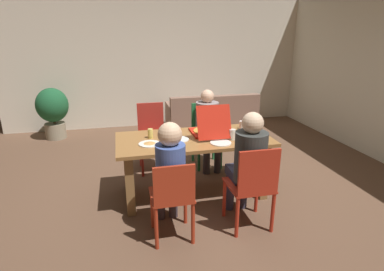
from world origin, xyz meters
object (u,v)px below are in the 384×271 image
Objects in this scene: drinking_glass_0 at (150,134)px; plate_2 at (221,143)px; pizza_box_0 at (209,130)px; drinking_glass_3 at (232,135)px; chair_1 at (253,184)px; chair_3 at (152,133)px; dining_table at (194,148)px; chair_0 at (173,196)px; person_2 at (208,123)px; person_1 at (248,159)px; drinking_glass_1 at (243,125)px; potted_plant at (53,109)px; drinking_glass_2 at (242,127)px; couch at (211,117)px; plate_1 at (179,139)px; plate_0 at (149,144)px; chair_2 at (205,132)px; person_0 at (170,169)px.

plate_2 is at bearing -25.56° from drinking_glass_0.
pizza_box_0 is 0.34m from drinking_glass_3.
chair_3 is at bearing 114.34° from chair_1.
drinking_glass_3 reaches higher than dining_table.
chair_0 is (-0.42, -0.88, -0.14)m from dining_table.
chair_1 is 0.79× the size of person_2.
drinking_glass_1 is at bearing 71.12° from person_1.
drinking_glass_0 is (-0.92, -0.68, 0.12)m from person_2.
drinking_glass_3 is 3.88m from potted_plant.
potted_plant reaches higher than drinking_glass_2.
potted_plant reaches higher than chair_1.
drinking_glass_0 is 0.06× the size of couch.
plate_1 is at bearing -76.91° from chair_3.
pizza_box_0 is at bearing -48.90° from potted_plant.
drinking_glass_0 is (-0.73, 0.01, 0.00)m from pizza_box_0.
chair_0 is 8.40× the size of drinking_glass_1.
chair_0 is at bearing -136.38° from drinking_glass_1.
drinking_glass_0 reaches higher than plate_2.
person_1 reaches higher than plate_0.
couch is (0.61, 1.70, -0.24)m from chair_2.
drinking_glass_3 reaches higher than couch.
person_2 reaches higher than chair_3.
plate_0 is 2.46× the size of drinking_glass_1.
person_0 reaches higher than potted_plant.
pizza_box_0 is 5.44× the size of drinking_glass_1.
dining_table is at bearing -117.30° from person_2.
chair_1 is 7.92× the size of drinking_glass_0.
drinking_glass_0 is at bearing 154.44° from plate_2.
drinking_glass_3 reaches higher than plate_1.
person_2 reaches higher than chair_2.
couch is (0.61, 3.36, -0.46)m from person_1.
drinking_glass_3 is (0.43, -0.17, 0.19)m from dining_table.
person_1 is 1.86m from chair_3.
plate_1 is 1.88× the size of drinking_glass_3.
chair_3 is 1.40m from drinking_glass_2.
chair_0 is at bearing -65.09° from potted_plant.
person_0 reaches higher than chair_1.
plate_0 is at bearing -168.21° from dining_table.
drinking_glass_3 is (0.03, -1.10, 0.31)m from chair_2.
plate_0 is (-0.95, -1.04, 0.25)m from chair_2.
plate_0 is 0.14× the size of couch.
chair_2 is 8.05× the size of drinking_glass_0.
dining_table is 14.58× the size of drinking_glass_3.
person_1 is 4.29m from potted_plant.
plate_2 is 3.84m from potted_plant.
pizza_box_0 reaches higher than chair_3.
chair_3 is 1.08m from plate_0.
drinking_glass_1 reaches higher than couch.
drinking_glass_1 is at bearing -61.14° from person_2.
person_0 reaches higher than plate_0.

